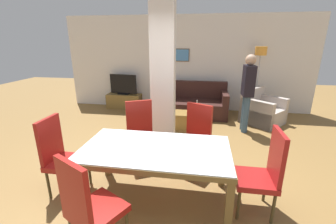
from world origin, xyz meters
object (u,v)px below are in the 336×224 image
(dining_chair_head_right, at_px, (264,171))
(standing_person, at_px, (248,88))
(dining_chair_far_right, at_px, (195,136))
(tv_stand, at_px, (124,101))
(dining_table, at_px, (156,158))
(sofa, at_px, (192,104))
(armchair, at_px, (261,112))
(dining_chair_far_left, at_px, (141,131))
(dining_chair_near_left, at_px, (88,205))
(floor_lamp, at_px, (260,58))
(dining_chair_head_left, at_px, (60,154))
(bottle, at_px, (197,107))
(tv_screen, at_px, (123,85))
(coffee_table, at_px, (188,120))

(dining_chair_head_right, height_order, standing_person, standing_person)
(dining_chair_far_right, xyz_separation_m, tv_stand, (-2.30, 3.09, -0.34))
(dining_table, bearing_deg, sofa, 85.80)
(dining_table, distance_m, armchair, 3.85)
(dining_chair_far_left, relative_size, sofa, 0.57)
(dining_chair_near_left, xyz_separation_m, floor_lamp, (2.43, 4.75, 1.00))
(standing_person, bearing_deg, dining_chair_head_left, 131.44)
(dining_chair_head_left, height_order, bottle, dining_chair_head_left)
(dining_chair_far_left, xyz_separation_m, dining_chair_near_left, (-0.00, -1.78, 0.00))
(dining_chair_far_left, relative_size, standing_person, 0.61)
(dining_table, xyz_separation_m, floor_lamp, (1.97, 3.89, 0.94))
(armchair, distance_m, tv_screen, 3.96)
(dining_chair_near_left, height_order, dining_chair_head_left, same)
(dining_chair_far_left, relative_size, dining_chair_head_left, 1.00)
(tv_screen, bearing_deg, bottle, 158.42)
(dining_table, distance_m, bottle, 2.74)
(dining_chair_far_right, relative_size, standing_person, 0.61)
(dining_table, relative_size, tv_screen, 2.16)
(coffee_table, bearing_deg, dining_chair_head_right, -67.61)
(dining_table, relative_size, dining_chair_far_left, 1.73)
(dining_table, height_order, sofa, sofa)
(dining_table, relative_size, dining_chair_head_left, 1.73)
(dining_chair_far_right, height_order, tv_stand, dining_chair_far_right)
(tv_stand, bearing_deg, sofa, -9.18)
(dining_table, bearing_deg, dining_chair_head_left, 180.00)
(coffee_table, relative_size, floor_lamp, 0.40)
(dining_chair_head_right, xyz_separation_m, dining_chair_far_right, (-0.84, 0.88, 0.00))
(floor_lamp, bearing_deg, armchair, -85.83)
(bottle, bearing_deg, sofa, 99.11)
(dining_chair_head_right, xyz_separation_m, floor_lamp, (0.68, 3.89, 1.00))
(dining_chair_far_left, relative_size, bottle, 3.66)
(dining_table, xyz_separation_m, armchair, (2.02, 3.26, -0.32))
(dining_chair_far_left, distance_m, bottle, 1.98)
(dining_chair_far_right, distance_m, coffee_table, 1.78)
(bottle, bearing_deg, dining_chair_head_right, -72.07)
(sofa, bearing_deg, tv_stand, -9.18)
(dining_table, bearing_deg, tv_stand, 114.95)
(coffee_table, relative_size, tv_screen, 0.87)
(dining_chair_head_right, distance_m, floor_lamp, 4.07)
(dining_chair_far_right, distance_m, dining_chair_near_left, 1.96)
(armchair, bearing_deg, bottle, -29.73)
(dining_chair_far_left, height_order, dining_chair_head_left, same)
(dining_chair_head_left, xyz_separation_m, tv_screen, (-0.54, 3.97, 0.17))
(coffee_table, xyz_separation_m, floor_lamp, (1.75, 1.29, 1.36))
(tv_screen, xyz_separation_m, floor_lamp, (3.82, -0.08, 0.83))
(dining_chair_head_left, xyz_separation_m, armchair, (3.33, 3.26, -0.26))
(standing_person, bearing_deg, dining_chair_head_right, 173.54)
(dining_chair_far_left, xyz_separation_m, coffee_table, (0.67, 1.68, -0.36))
(dining_table, xyz_separation_m, dining_chair_head_left, (-1.31, 0.00, -0.05))
(tv_stand, xyz_separation_m, tv_screen, (0.00, 0.00, 0.51))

